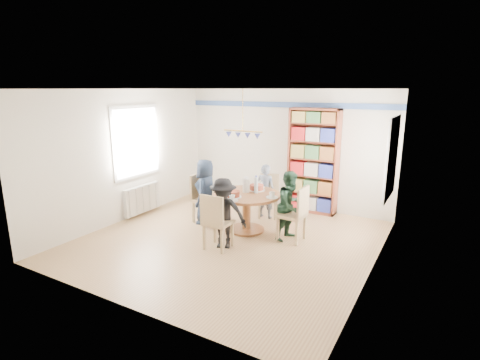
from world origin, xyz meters
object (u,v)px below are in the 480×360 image
Objects in this scene: radiator at (142,199)px; chair_far at (269,193)px; dining_table at (247,203)px; chair_near at (216,220)px; person_near at (223,213)px; chair_left at (202,196)px; person_far at (265,191)px; bookshelf at (313,162)px; chair_right at (296,212)px; person_left at (206,192)px; person_right at (291,206)px.

chair_far reaches higher than radiator.
dining_table is 1.31× the size of chair_near.
person_near is at bearing -87.94° from dining_table.
chair_left is (1.39, 0.31, 0.20)m from radiator.
person_far is at bearing 38.95° from chair_left.
person_far is at bearing -129.20° from bookshelf.
radiator is 3.51m from chair_right.
bookshelf reaches higher than person_left.
person_near is 0.54× the size of bookshelf.
person_right reaches higher than radiator.
chair_far is 2.05m from chair_near.
chair_left reaches higher than dining_table.
radiator is 2.71m from person_far.
dining_table is at bearing 88.86° from chair_near.
radiator is 1.00× the size of chair_near.
chair_right is 0.45× the size of bookshelf.
chair_near is 0.80× the size of person_near.
chair_left reaches higher than radiator.
radiator is 3.84m from bookshelf.
person_far reaches higher than chair_far.
bookshelf is (0.72, 2.81, 0.59)m from chair_near.
radiator is at bearing -95.45° from person_left.
chair_near is at bearing 89.36° from person_far.
person_far is (-0.02, -0.12, 0.08)m from chair_far.
person_far is 1.77m from person_near.
chair_right is at bearing -79.56° from bookshelf.
person_far reaches higher than dining_table.
person_right is at bearing 155.95° from chair_right.
radiator is 0.77× the size of dining_table.
chair_right is at bearing -44.77° from chair_far.
chair_far is at bearing 27.41° from radiator.
chair_left is at bearing 12.45° from radiator.
chair_far is at bearing 69.11° from person_near.
chair_near is at bearing 155.75° from person_right.
chair_near is 0.19m from person_near.
chair_left is at bearing 178.63° from chair_right.
chair_left is 1.51m from chair_near.
dining_table is at bearing -1.35° from chair_left.
bookshelf is at bearing 44.39° from chair_left.
person_far is at bearing -101.36° from chair_far.
chair_near is 1.38m from person_left.
chair_right is at bearing 4.20° from radiator.
radiator is 0.81× the size of person_near.
person_far is (2.44, 1.15, 0.23)m from radiator.
dining_table is at bearing 90.78° from person_far.
person_left is 1.29m from person_far.
chair_far is 0.15m from person_far.
person_far is (-0.91, 0.84, -0.06)m from person_right.
chair_left is 0.75× the size of person_left.
chair_near is 0.43× the size of bookshelf.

